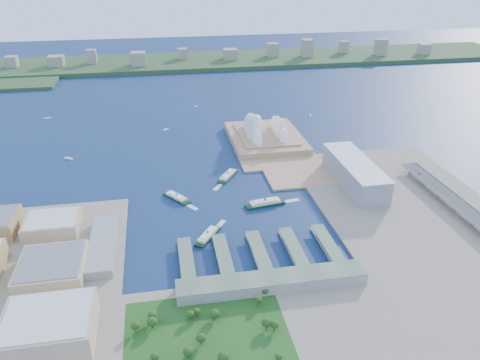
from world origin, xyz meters
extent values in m
plane|color=#0D1E3E|center=(0.00, 0.00, 0.00)|extent=(3000.00, 3000.00, 0.00)
cube|color=gray|center=(-250.00, -105.00, 1.50)|extent=(220.00, 390.00, 3.00)
cube|color=gray|center=(0.00, -210.00, 1.50)|extent=(720.00, 180.00, 3.00)
cube|color=gray|center=(240.00, -50.00, 1.50)|extent=(240.00, 500.00, 3.00)
cube|color=tan|center=(107.50, 260.00, 1.50)|extent=(135.00, 220.00, 3.00)
cube|color=#2D4926|center=(0.00, 980.00, 6.00)|extent=(2200.00, 260.00, 12.00)
cube|color=gray|center=(195.00, 80.00, 20.50)|extent=(45.00, 155.00, 35.00)
cube|color=gray|center=(15.00, -135.00, 9.00)|extent=(200.00, 28.00, 12.00)
imported|color=slate|center=(296.00, 69.41, 15.48)|extent=(1.76, 4.33, 1.26)
camera|label=1|loc=(-88.14, -513.55, 319.66)|focal=35.00mm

